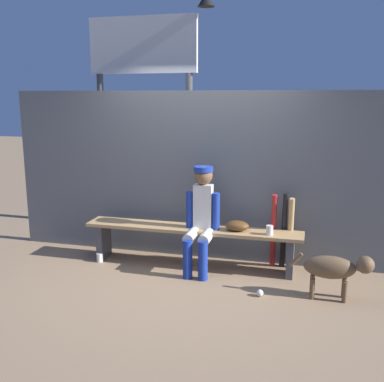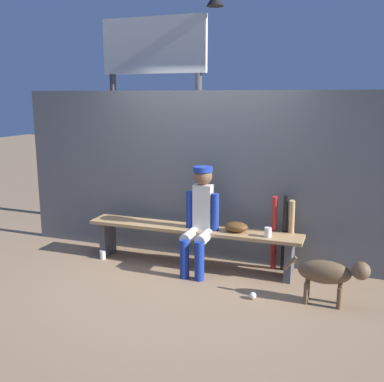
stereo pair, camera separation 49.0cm
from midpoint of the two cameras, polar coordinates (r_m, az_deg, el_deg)
name	(u,v)px [view 2 (the right image)]	position (r m, az deg, el deg)	size (l,w,h in m)	color
ground_plane	(192,266)	(5.64, 2.52, -9.47)	(30.00, 30.00, 0.00)	#937556
chainlink_fence	(202,177)	(5.68, 3.71, 1.82)	(5.03, 0.03, 2.12)	#595E63
dugout_bench	(192,236)	(5.51, 2.56, -5.71)	(2.66, 0.36, 0.50)	tan
player_seated	(200,216)	(5.29, 3.65, -3.15)	(0.41, 0.55, 1.25)	silver
baseball_glove	(236,227)	(5.33, 8.24, -4.55)	(0.28, 0.20, 0.12)	#593819
bat_aluminum_red	(274,233)	(5.49, 12.88, -5.28)	(0.06, 0.06, 0.92)	#B22323
bat_aluminum_black	(285,233)	(5.49, 14.17, -5.22)	(0.06, 0.06, 0.95)	black
bat_wood_tan	(291,236)	(5.47, 14.96, -5.59)	(0.06, 0.06, 0.90)	tan
baseball	(253,296)	(4.85, 10.64, -12.93)	(0.07, 0.07, 0.07)	white
cup_on_ground	(103,255)	(5.92, -8.88, -7.99)	(0.08, 0.08, 0.11)	silver
cup_on_bench	(268,232)	(5.21, 12.26, -5.16)	(0.08, 0.08, 0.11)	silver
scoreboard	(158,75)	(6.93, -2.29, 14.45)	(1.92, 0.27, 3.43)	#3F3F42
dog	(330,273)	(4.82, 19.93, -9.79)	(0.84, 0.20, 0.49)	brown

